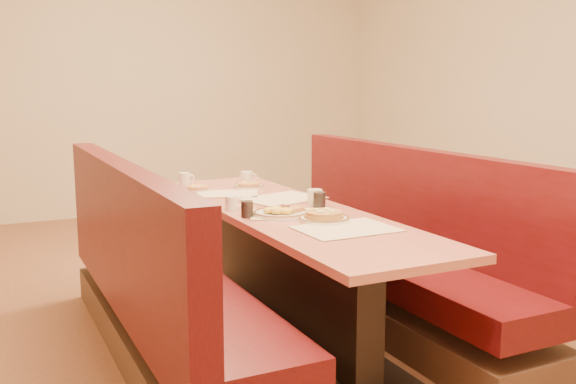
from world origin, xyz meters
name	(u,v)px	position (x,y,z in m)	size (l,w,h in m)	color
ground	(286,337)	(0.00, 0.00, 0.00)	(8.00, 8.00, 0.00)	#9E6647
diner_table	(286,274)	(0.00, 0.00, 0.37)	(0.70, 2.50, 0.75)	black
booth_left	(158,295)	(-0.73, 0.00, 0.36)	(0.55, 2.50, 1.05)	#4C3326
booth_right	(393,261)	(0.73, 0.00, 0.36)	(0.55, 2.50, 1.05)	#4C3326
placemat_near_left	(287,214)	(-0.06, -0.14, 0.75)	(0.39, 0.29, 0.00)	beige
placemat_near_right	(346,229)	(0.04, -0.59, 0.75)	(0.45, 0.34, 0.00)	beige
placemat_far_left	(227,194)	(-0.12, 0.60, 0.75)	(0.38, 0.29, 0.00)	beige
placemat_far_right	(283,198)	(0.12, 0.29, 0.75)	(0.46, 0.34, 0.00)	beige
pancake_plate	(324,217)	(0.04, -0.37, 0.77)	(0.26, 0.26, 0.06)	white
eggs_plate	(281,212)	(-0.11, -0.16, 0.77)	(0.30, 0.30, 0.06)	white
extra_plate_mid	(249,186)	(0.10, 0.78, 0.76)	(0.21, 0.21, 0.04)	white
extra_plate_far	(197,189)	(-0.24, 0.82, 0.76)	(0.19, 0.19, 0.04)	white
coffee_mug_a	(315,197)	(0.20, 0.03, 0.80)	(0.12, 0.09, 0.09)	white
coffee_mug_b	(232,203)	(-0.28, 0.10, 0.79)	(0.10, 0.07, 0.08)	white
coffee_mug_c	(247,178)	(0.15, 0.93, 0.80)	(0.12, 0.08, 0.09)	white
coffee_mug_d	(185,178)	(-0.24, 1.10, 0.79)	(0.11, 0.08, 0.08)	white
soda_tumbler_near	(247,209)	(-0.28, -0.12, 0.79)	(0.06, 0.06, 0.09)	black
soda_tumbler_mid	(319,201)	(0.17, -0.09, 0.80)	(0.07, 0.07, 0.10)	black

